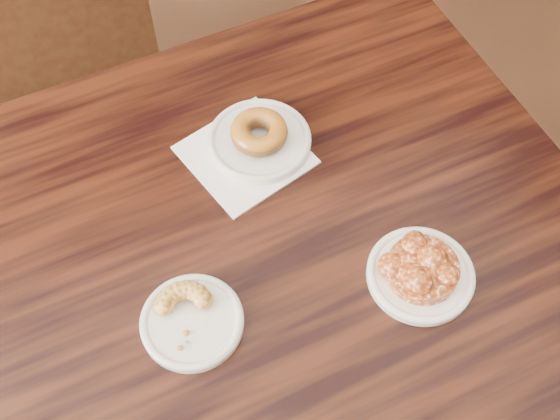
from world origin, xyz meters
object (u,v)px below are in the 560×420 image
object	(u,v)px
apple_fritter	(423,268)
cruller_fragment	(191,317)
glazed_donut	(259,132)
cafe_table	(290,349)
chair_far	(53,44)

from	to	relation	value
apple_fritter	cruller_fragment	world-z (taller)	apple_fritter
glazed_donut	apple_fritter	distance (m)	0.34
cafe_table	chair_far	bearing A→B (deg)	102.03
cafe_table	cruller_fragment	distance (m)	0.44
chair_far	apple_fritter	distance (m)	1.14
chair_far	cafe_table	bearing A→B (deg)	100.77
cafe_table	cruller_fragment	xyz separation A→B (m)	(-0.17, -0.05, 0.40)
cafe_table	apple_fritter	size ratio (longest dim) A/B	6.58
cafe_table	cruller_fragment	world-z (taller)	cruller_fragment
chair_far	cruller_fragment	distance (m)	1.01
glazed_donut	apple_fritter	bearing A→B (deg)	-65.87
chair_far	apple_fritter	world-z (taller)	chair_far
chair_far	apple_fritter	xyz separation A→B (m)	(0.44, -0.99, 0.33)
cafe_table	glazed_donut	xyz separation A→B (m)	(0.02, 0.22, 0.41)
chair_far	glazed_donut	distance (m)	0.82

